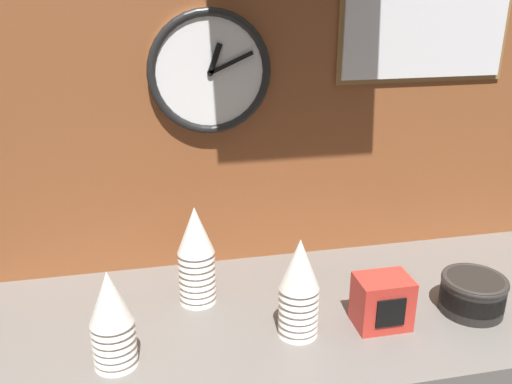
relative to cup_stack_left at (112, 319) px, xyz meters
The scene contains 8 objects.
ground_plane 0.47m from the cup_stack_left, 14.46° to the left, with size 1.60×0.56×0.04m, color slate.
wall_tiled_back 0.72m from the cup_stack_left, 40.79° to the left, with size 1.60×0.03×1.05m.
cup_stack_left is the anchor object (origin of this frame).
cup_stack_center 0.37m from the cup_stack_left, ahead, with size 0.08×0.08×0.22m.
cup_stack_center_left 0.26m from the cup_stack_left, 46.63° to the left, with size 0.08×0.08×0.23m.
bowl_stack_right 0.76m from the cup_stack_left, ahead, with size 0.14×0.14×0.08m.
wall_clock 0.57m from the cup_stack_left, 55.57° to the left, with size 0.28×0.03×0.28m.
napkin_dispenser 0.55m from the cup_stack_left, ahead, with size 0.11×0.09×0.11m.
Camera 1 is at (-0.35, -0.99, 0.68)m, focal length 38.00 mm.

